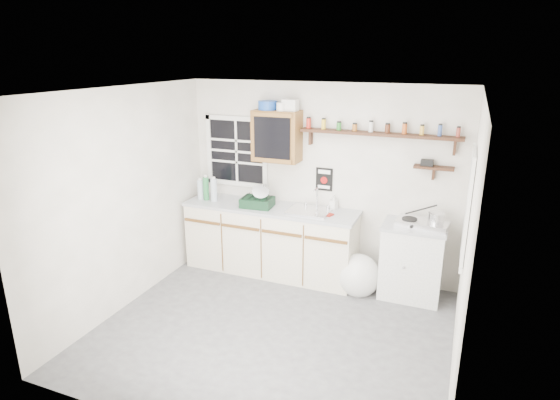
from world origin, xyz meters
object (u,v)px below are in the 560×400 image
at_px(main_cabinet, 270,239).
at_px(hotplate, 422,223).
at_px(right_cabinet, 412,261).
at_px(upper_cabinet, 277,136).
at_px(dish_rack, 258,200).
at_px(spice_shelf, 378,133).

height_order(main_cabinet, hotplate, hotplate).
xyz_separation_m(right_cabinet, upper_cabinet, (-1.80, 0.12, 1.37)).
bearing_deg(right_cabinet, dish_rack, -177.46).
distance_m(main_cabinet, upper_cabinet, 1.37).
distance_m(upper_cabinet, dish_rack, 0.85).
bearing_deg(main_cabinet, hotplate, 0.16).
bearing_deg(dish_rack, hotplate, -2.74).
bearing_deg(upper_cabinet, spice_shelf, 3.14).
bearing_deg(spice_shelf, dish_rack, -169.15).
relative_size(upper_cabinet, dish_rack, 1.53).
relative_size(main_cabinet, upper_cabinet, 3.55).
distance_m(main_cabinet, hotplate, 1.97).
bearing_deg(dish_rack, upper_cabinet, 44.96).
distance_m(main_cabinet, dish_rack, 0.58).
xyz_separation_m(upper_cabinet, hotplate, (1.88, -0.14, -0.88)).
xyz_separation_m(dish_rack, hotplate, (2.05, 0.07, -0.07)).
relative_size(main_cabinet, spice_shelf, 1.21).
bearing_deg(dish_rack, main_cabinet, 19.30).
distance_m(right_cabinet, dish_rack, 2.06).
xyz_separation_m(spice_shelf, hotplate, (0.62, -0.21, -0.98)).
bearing_deg(spice_shelf, hotplate, -18.63).
distance_m(right_cabinet, hotplate, 0.50).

